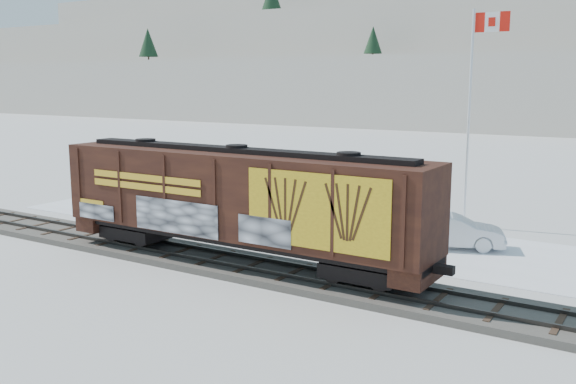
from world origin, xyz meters
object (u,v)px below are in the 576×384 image
Objects in this scene: flagpole at (469,149)px; car_white at (452,231)px; hopper_railcar at (237,198)px; car_silver at (206,207)px; car_dark at (358,228)px.

flagpole is 6.00m from car_white.
hopper_railcar is 10.69m from car_white.
flagpole is at bearing -11.53° from car_white.
car_silver is (-13.23, -6.07, -3.56)m from flagpole.
hopper_railcar is 1.49× the size of flagpole.
hopper_railcar is 7.43m from car_dark.
car_dark is (-3.45, -6.31, -3.50)m from flagpole.
flagpole is 2.30× the size of car_dark.
flagpole reaches higher than car_silver.
hopper_railcar is 4.35× the size of car_silver.
car_white reaches higher than car_dark.
car_dark is at bearing -118.69° from flagpole.
hopper_railcar is 3.52× the size of car_white.
hopper_railcar is at bearing 143.55° from car_dark.
car_dark is at bearing 88.35° from car_white.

